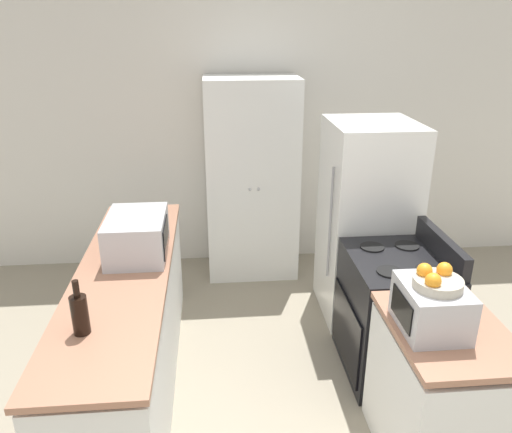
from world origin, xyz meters
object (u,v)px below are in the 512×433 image
at_px(pantry_cabinet, 252,180).
at_px(toaster_oven, 431,307).
at_px(refrigerator, 366,222).
at_px(stove, 392,314).
at_px(microwave, 137,236).
at_px(wine_bottle, 80,313).
at_px(fruit_bowl, 437,280).

xyz_separation_m(pantry_cabinet, toaster_oven, (0.74, -2.45, 0.06)).
bearing_deg(refrigerator, stove, -91.21).
height_order(refrigerator, toaster_oven, refrigerator).
relative_size(refrigerator, microwave, 3.12).
relative_size(microwave, wine_bottle, 1.75).
bearing_deg(pantry_cabinet, stove, -62.09).
height_order(pantry_cabinet, refrigerator, pantry_cabinet).
distance_m(stove, fruit_bowl, 1.11).
bearing_deg(toaster_oven, microwave, 147.79).
bearing_deg(refrigerator, toaster_oven, -95.41).
height_order(pantry_cabinet, stove, pantry_cabinet).
bearing_deg(microwave, refrigerator, 18.02).
xyz_separation_m(pantry_cabinet, stove, (0.87, -1.64, -0.51)).
distance_m(microwave, fruit_bowl, 1.94).
relative_size(pantry_cabinet, refrigerator, 1.15).
bearing_deg(toaster_oven, refrigerator, 84.59).
bearing_deg(wine_bottle, fruit_bowl, -4.22).
bearing_deg(toaster_oven, wine_bottle, 176.10).
distance_m(pantry_cabinet, wine_bottle, 2.56).
distance_m(microwave, wine_bottle, 0.92).
distance_m(microwave, toaster_oven, 1.93).
height_order(stove, wine_bottle, wine_bottle).
xyz_separation_m(wine_bottle, toaster_oven, (1.81, -0.12, 0.01)).
xyz_separation_m(wine_bottle, fruit_bowl, (1.81, -0.13, 0.18)).
relative_size(pantry_cabinet, stove, 1.83).
xyz_separation_m(refrigerator, toaster_oven, (-0.15, -1.61, 0.19)).
xyz_separation_m(microwave, wine_bottle, (-0.18, -0.91, -0.03)).
bearing_deg(fruit_bowl, microwave, 147.54).
distance_m(stove, wine_bottle, 2.14).
xyz_separation_m(pantry_cabinet, microwave, (-0.90, -1.42, 0.07)).
distance_m(pantry_cabinet, microwave, 1.68).
relative_size(stove, toaster_oven, 2.78).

